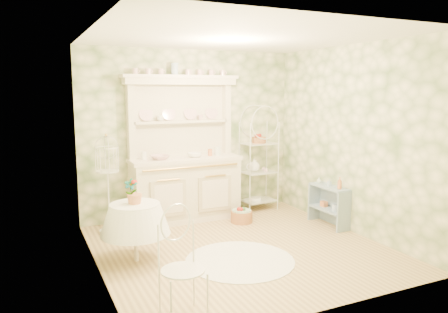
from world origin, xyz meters
name	(u,v)px	position (x,y,z in m)	size (l,w,h in m)	color
floor	(240,248)	(0.00, 0.00, 0.00)	(3.60, 3.60, 0.00)	tan
ceiling	(241,37)	(0.00, 0.00, 2.70)	(3.60, 3.60, 0.00)	white
wall_left	(95,155)	(-1.80, 0.00, 1.35)	(3.60, 3.60, 0.00)	#F6EAC4
wall_right	(352,140)	(1.80, 0.00, 1.35)	(3.60, 3.60, 0.00)	#F6EAC4
wall_back	(190,134)	(0.00, 1.80, 1.35)	(3.60, 3.60, 0.00)	#F6EAC4
wall_front	(332,169)	(0.00, -1.80, 1.35)	(3.60, 3.60, 0.00)	#F6EAC4
kitchen_dresser	(185,149)	(-0.20, 1.52, 1.15)	(1.87, 0.61, 2.29)	#ECE3C9
bakers_rack	(259,158)	(1.17, 1.59, 0.90)	(0.56, 0.40, 1.80)	white
side_shelf	(329,207)	(1.68, 0.30, 0.28)	(0.24, 0.65, 0.56)	#8DA8C0
round_table	(136,234)	(-1.34, 0.15, 0.33)	(0.61, 0.61, 0.67)	white
cafe_chair	(183,274)	(-1.28, -1.35, 0.42)	(0.38, 0.38, 0.83)	white
birdcage_stand	(108,182)	(-1.43, 1.37, 0.76)	(0.36, 0.36, 1.52)	white
floor_basket	(242,214)	(0.54, 1.00, 0.13)	(0.39, 0.39, 0.25)	#AD6E40
lace_rug	(240,260)	(-0.20, -0.39, 0.01)	(1.34, 1.34, 0.01)	white
bowl_floral	(160,159)	(-0.63, 1.48, 1.02)	(0.28, 0.28, 0.07)	white
bowl_white	(195,157)	(-0.06, 1.46, 1.02)	(0.23, 0.23, 0.07)	white
cup_left	(160,119)	(-0.54, 1.68, 1.61)	(0.11, 0.11, 0.09)	white
cup_right	(200,118)	(0.13, 1.68, 1.61)	(0.09, 0.09, 0.08)	white
potted_geranium	(131,193)	(-1.38, 0.16, 0.85)	(0.16, 0.11, 0.30)	#3F7238
bottle_amber	(340,185)	(1.68, 0.08, 0.68)	(0.07, 0.07, 0.18)	#D07440
bottle_blue	(329,184)	(1.66, 0.29, 0.65)	(0.05, 0.05, 0.11)	#AAC1DC
bottle_glass	(319,181)	(1.67, 0.55, 0.65)	(0.08, 0.08, 0.10)	silver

